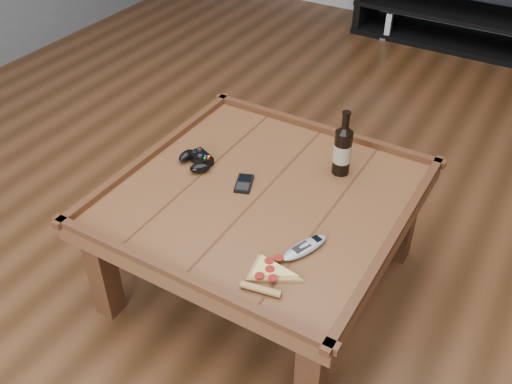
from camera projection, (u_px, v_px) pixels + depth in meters
The scene contains 10 objects.
ground at pixel (261, 281), 2.30m from camera, with size 6.00×6.00×0.00m, color #3F2512.
baseboard at pixel (461, 25), 4.30m from camera, with size 5.00×0.02×0.10m, color silver.
coffee_table at pixel (262, 206), 2.06m from camera, with size 1.03×1.03×0.48m.
media_console at pixel (458, 9), 4.01m from camera, with size 1.40×0.45×0.50m.
beer_bottle at pixel (343, 149), 2.06m from camera, with size 0.07×0.07×0.26m.
game_controller at pixel (196, 160), 2.15m from camera, with size 0.16×0.14×0.04m.
pizza_slice at pixel (269, 274), 1.70m from camera, with size 0.17×0.24×0.02m.
smartphone at pixel (244, 183), 2.06m from camera, with size 0.09×0.12×0.01m.
remote_control at pixel (305, 247), 1.78m from camera, with size 0.12×0.18×0.03m.
game_console at pixel (389, 25), 4.18m from camera, with size 0.12×0.17×0.20m.
Camera 1 is at (0.79, -1.38, 1.70)m, focal length 40.00 mm.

